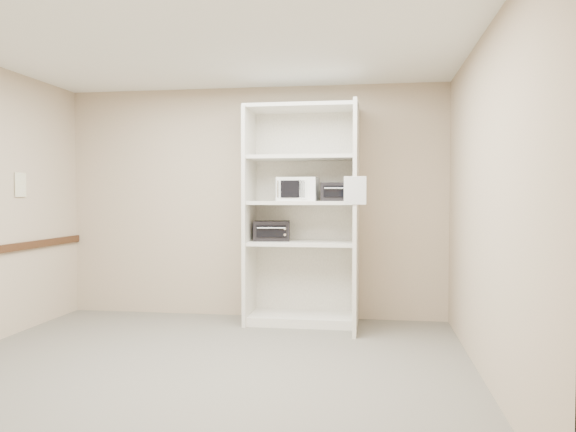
# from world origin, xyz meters

# --- Properties ---
(floor) EXTENTS (4.50, 4.00, 0.01)m
(floor) POSITION_xyz_m (0.00, 0.00, 0.00)
(floor) COLOR #605A51
(floor) RESTS_ON ground
(ceiling) EXTENTS (4.50, 4.00, 0.01)m
(ceiling) POSITION_xyz_m (0.00, 0.00, 2.70)
(ceiling) COLOR white
(wall_back) EXTENTS (4.50, 0.02, 2.70)m
(wall_back) POSITION_xyz_m (0.00, 2.00, 1.35)
(wall_back) COLOR tan
(wall_back) RESTS_ON ground
(wall_front) EXTENTS (4.50, 0.02, 2.70)m
(wall_front) POSITION_xyz_m (0.00, -2.00, 1.35)
(wall_front) COLOR tan
(wall_front) RESTS_ON ground
(wall_right) EXTENTS (0.02, 4.00, 2.70)m
(wall_right) POSITION_xyz_m (2.25, 0.00, 1.35)
(wall_right) COLOR tan
(wall_right) RESTS_ON ground
(shelving_unit) EXTENTS (1.24, 0.92, 2.42)m
(shelving_unit) POSITION_xyz_m (0.67, 1.70, 1.13)
(shelving_unit) COLOR white
(shelving_unit) RESTS_ON floor
(microwave) EXTENTS (0.45, 0.35, 0.26)m
(microwave) POSITION_xyz_m (0.57, 1.69, 1.50)
(microwave) COLOR white
(microwave) RESTS_ON shelving_unit
(toaster_oven_upper) EXTENTS (0.37, 0.29, 0.20)m
(toaster_oven_upper) POSITION_xyz_m (1.00, 1.66, 1.47)
(toaster_oven_upper) COLOR black
(toaster_oven_upper) RESTS_ON shelving_unit
(toaster_oven_lower) EXTENTS (0.44, 0.35, 0.22)m
(toaster_oven_lower) POSITION_xyz_m (0.27, 1.74, 1.03)
(toaster_oven_lower) COLOR black
(toaster_oven_lower) RESTS_ON shelving_unit
(paper_sign) EXTENTS (0.21, 0.02, 0.27)m
(paper_sign) POSITION_xyz_m (1.22, 1.07, 1.48)
(paper_sign) COLOR white
(paper_sign) RESTS_ON shelving_unit
(wall_poster) EXTENTS (0.01, 0.18, 0.25)m
(wall_poster) POSITION_xyz_m (-2.24, 0.87, 1.54)
(wall_poster) COLOR white
(wall_poster) RESTS_ON wall_left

